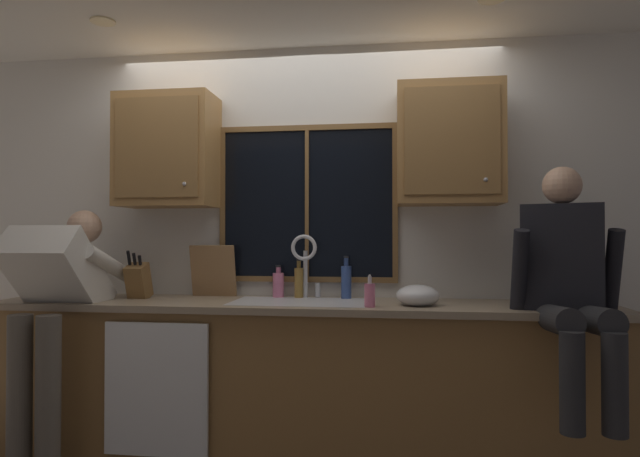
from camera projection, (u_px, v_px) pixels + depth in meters
name	position (u px, v px, depth m)	size (l,w,h in m)	color
back_wall	(307.00, 242.00, 3.60)	(6.00, 0.12, 2.55)	silver
ceiling_downlight_left	(103.00, 21.00, 3.11)	(0.14, 0.14, 0.01)	#FFEAB2
window_glass	(307.00, 203.00, 3.53)	(1.10, 0.02, 0.95)	black
window_frame_top	(307.00, 128.00, 3.53)	(1.17, 0.02, 0.04)	brown
window_frame_bottom	(307.00, 279.00, 3.52)	(1.17, 0.02, 0.04)	brown
window_frame_left	(223.00, 204.00, 3.60)	(0.04, 0.02, 0.95)	brown
window_frame_right	(395.00, 203.00, 3.45)	(0.04, 0.02, 0.95)	brown
window_mullion_center	(307.00, 203.00, 3.52)	(0.02, 0.02, 0.95)	brown
lower_cabinet_run	(297.00, 382.00, 3.24)	(3.60, 0.58, 0.88)	olive
countertop	(297.00, 305.00, 3.23)	(3.66, 0.62, 0.04)	gray
dishwasher_front	(156.00, 389.00, 3.03)	(0.60, 0.02, 0.74)	white
upper_cabinet_left	(167.00, 151.00, 3.50)	(0.62, 0.36, 0.72)	#9E703D
upper_cabinet_right	(449.00, 145.00, 3.26)	(0.62, 0.36, 0.72)	#9E703D
sink	(299.00, 318.00, 3.23)	(0.80, 0.46, 0.21)	#B7B7BC
faucet	(306.00, 258.00, 3.42)	(0.18, 0.09, 0.40)	silver
person_standing	(55.00, 302.00, 3.15)	(0.53, 0.72, 1.48)	#595147
person_sitting_on_counter	(569.00, 277.00, 2.77)	(0.54, 0.65, 1.26)	#262628
knife_block	(138.00, 281.00, 3.42)	(0.12, 0.18, 0.32)	brown
cutting_board	(213.00, 271.00, 3.53)	(0.29, 0.02, 0.34)	#997047
mixing_bowl	(418.00, 296.00, 3.07)	(0.24, 0.24, 0.12)	silver
soap_dispenser	(370.00, 295.00, 2.99)	(0.06, 0.07, 0.18)	pink
bottle_green_glass	(278.00, 284.00, 3.48)	(0.07, 0.07, 0.21)	pink
bottle_tall_clear	(299.00, 282.00, 3.45)	(0.06, 0.06, 0.25)	olive
bottle_amber_small	(346.00, 281.00, 3.41)	(0.06, 0.06, 0.27)	#334C8C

